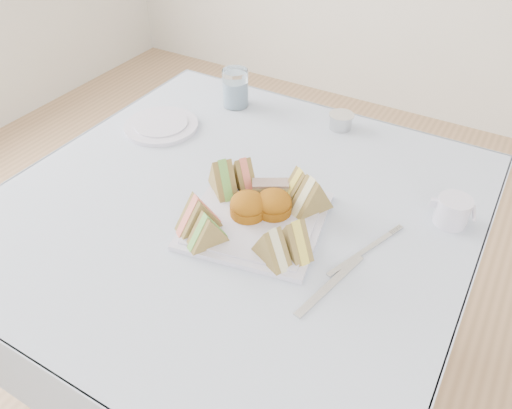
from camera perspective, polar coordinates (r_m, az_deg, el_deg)
The scene contains 21 objects.
floor at distance 1.69m, azimuth -1.67°, elevation -19.69°, with size 4.00×4.00×0.00m, color #9E7751.
table at distance 1.39m, azimuth -1.96°, elevation -11.84°, with size 0.90×0.90×0.74m, color brown.
tablecloth at distance 1.12m, azimuth -2.37°, elevation 0.17°, with size 1.02×1.02×0.01m, color #AEB7CC.
serving_plate at distance 1.06m, azimuth -0.00°, elevation -1.83°, with size 0.28×0.28×0.01m, color silver.
sandwich_fl_a at distance 1.01m, azimuth -6.66°, elevation -0.90°, with size 0.09×0.04×0.08m, color #A08645, non-canonical shape.
sandwich_fl_b at distance 0.98m, azimuth -5.62°, elevation -2.80°, with size 0.08×0.04×0.07m, color #A08645, non-canonical shape.
sandwich_fr_a at distance 0.96m, azimuth 4.43°, elevation -3.61°, with size 0.09×0.04×0.08m, color #A08645, non-canonical shape.
sandwich_fr_b at distance 0.95m, azimuth 1.81°, elevation -4.53°, with size 0.09×0.04×0.08m, color #A08645, non-canonical shape.
sandwich_bl_a at distance 1.11m, azimuth -3.84°, elevation 3.32°, with size 0.09×0.04×0.08m, color #A08645, non-canonical shape.
sandwich_bl_b at distance 1.13m, azimuth -1.51°, elevation 3.76°, with size 0.08×0.04×0.07m, color #A08645, non-canonical shape.
sandwich_br_a at distance 1.06m, azimuth 6.37°, elevation 1.20°, with size 0.09×0.04×0.08m, color #A08645, non-canonical shape.
sandwich_br_b at distance 1.10m, azimuth 5.03°, elevation 2.44°, with size 0.08×0.04×0.07m, color #A08645, non-canonical shape.
scone_left at distance 1.05m, azimuth -0.93°, elevation -0.12°, with size 0.08×0.08×0.05m, color #93640E.
scone_right at distance 1.06m, azimuth 2.05°, elevation 0.12°, with size 0.08×0.08×0.05m, color #93640E.
pastry_slice at distance 1.11m, azimuth 1.66°, elevation 1.80°, with size 0.08×0.03×0.04m, color #E6DA85.
side_plate at distance 1.41m, azimuth -10.78°, elevation 8.83°, with size 0.20×0.20×0.01m, color silver.
water_glass at distance 1.47m, azimuth -2.37°, elevation 13.15°, with size 0.07×0.07×0.11m, color white.
tea_strainer at distance 1.39m, azimuth 9.67°, elevation 9.30°, with size 0.07×0.07×0.04m, color #B6B6B6.
knife at distance 0.95m, azimuth 8.51°, elevation -9.08°, with size 0.02×0.20×0.00m, color #B6B6B6.
fork at distance 1.02m, azimuth 11.89°, elevation -5.51°, with size 0.01×0.19×0.00m, color #B6B6B6.
creamer_jug at distance 1.12m, azimuth 21.55°, elevation -0.69°, with size 0.07×0.07×0.06m, color silver.
Camera 1 is at (0.48, -0.73, 1.45)m, focal length 35.00 mm.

